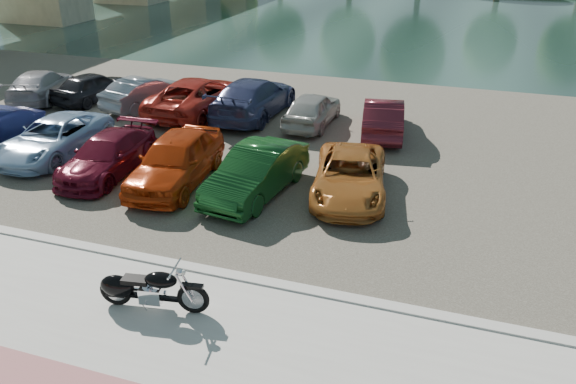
# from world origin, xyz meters

# --- Properties ---
(ground) EXTENTS (200.00, 200.00, 0.00)m
(ground) POSITION_xyz_m (0.00, 0.00, 0.00)
(ground) COLOR #595447
(ground) RESTS_ON ground
(promenade) EXTENTS (60.00, 6.00, 0.10)m
(promenade) POSITION_xyz_m (0.00, -1.00, 0.05)
(promenade) COLOR #B1ADA6
(promenade) RESTS_ON ground
(kerb) EXTENTS (60.00, 0.30, 0.14)m
(kerb) POSITION_xyz_m (0.00, 2.00, 0.07)
(kerb) COLOR #B1ADA6
(kerb) RESTS_ON ground
(parking_lot) EXTENTS (60.00, 18.00, 0.04)m
(parking_lot) POSITION_xyz_m (0.00, 11.00, 0.02)
(parking_lot) COLOR #3F3C33
(parking_lot) RESTS_ON ground
(river) EXTENTS (120.00, 40.00, 0.00)m
(river) POSITION_xyz_m (0.00, 40.00, 0.00)
(river) COLOR #1B312C
(river) RESTS_ON ground
(motorcycle) EXTENTS (2.32, 0.80, 1.05)m
(motorcycle) POSITION_xyz_m (-1.14, 0.39, 0.56)
(motorcycle) COLOR black
(motorcycle) RESTS_ON promenade
(car_2) EXTENTS (2.24, 4.59, 1.26)m
(car_2) POSITION_xyz_m (-8.49, 6.81, 0.67)
(car_2) COLOR #90B1D2
(car_2) RESTS_ON parking_lot
(car_3) EXTENTS (1.89, 4.26, 1.22)m
(car_3) POSITION_xyz_m (-5.89, 6.09, 0.65)
(car_3) COLOR #520B1B
(car_3) RESTS_ON parking_lot
(car_4) EXTENTS (2.19, 4.64, 1.53)m
(car_4) POSITION_xyz_m (-3.49, 6.12, 0.81)
(car_4) COLOR #AC310B
(car_4) RESTS_ON parking_lot
(car_5) EXTENTS (2.03, 4.40, 1.40)m
(car_5) POSITION_xyz_m (-0.93, 6.17, 0.74)
(car_5) COLOR #103E17
(car_5) RESTS_ON parking_lot
(car_6) EXTENTS (2.75, 4.67, 1.22)m
(car_6) POSITION_xyz_m (1.64, 6.96, 0.65)
(car_6) COLOR #B36A29
(car_6) RESTS_ON parking_lot
(car_7) EXTENTS (3.16, 4.82, 1.30)m
(car_7) POSITION_xyz_m (-13.46, 12.10, 0.69)
(car_7) COLOR #9998A0
(car_7) RESTS_ON parking_lot
(car_8) EXTENTS (2.30, 4.05, 1.30)m
(car_8) POSITION_xyz_m (-11.10, 12.60, 0.69)
(car_8) COLOR black
(car_8) RESTS_ON parking_lot
(car_9) EXTENTS (2.35, 4.16, 1.30)m
(car_9) POSITION_xyz_m (-8.50, 12.55, 0.69)
(car_9) COLOR slate
(car_9) RESTS_ON parking_lot
(car_10) EXTENTS (2.79, 5.54, 1.50)m
(car_10) POSITION_xyz_m (-5.91, 12.45, 0.79)
(car_10) COLOR #A7251B
(car_10) RESTS_ON parking_lot
(car_11) EXTENTS (2.28, 5.36, 1.54)m
(car_11) POSITION_xyz_m (-3.68, 12.90, 0.81)
(car_11) COLOR navy
(car_11) RESTS_ON parking_lot
(car_12) EXTENTS (1.61, 3.84, 1.30)m
(car_12) POSITION_xyz_m (-1.11, 12.55, 0.69)
(car_12) COLOR #A2A29D
(car_12) RESTS_ON parking_lot
(car_13) EXTENTS (2.04, 4.27, 1.35)m
(car_13) POSITION_xyz_m (1.67, 12.40, 0.71)
(car_13) COLOR #53161F
(car_13) RESTS_ON parking_lot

